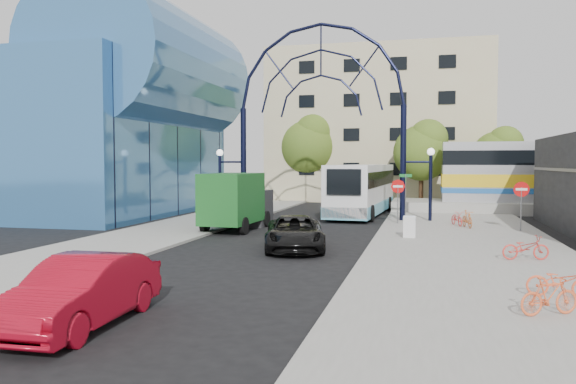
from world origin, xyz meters
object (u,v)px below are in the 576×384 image
(tree_north_a, at_px, (423,149))
(sandwich_board, at_px, (409,224))
(bike_near_b, at_px, (467,219))
(bike_far_b, at_px, (549,296))
(do_not_enter_sign, at_px, (521,194))
(black_suv, at_px, (295,233))
(tree_north_c, at_px, (500,154))
(bike_far_a, at_px, (526,248))
(red_sedan, at_px, (82,292))
(bike_near_a, at_px, (457,218))
(street_name_sign, at_px, (406,188))
(stop_sign, at_px, (398,190))
(green_truck, at_px, (237,201))
(tree_north_b, at_px, (310,144))
(gateway_arch, at_px, (321,81))
(bike_far_c, at_px, (560,282))
(city_bus, at_px, (362,189))

(tree_north_a, bearing_deg, sandwich_board, -91.50)
(bike_near_b, relative_size, bike_far_b, 1.04)
(do_not_enter_sign, relative_size, black_suv, 0.50)
(tree_north_c, height_order, bike_far_a, tree_north_c)
(red_sedan, bearing_deg, bike_near_a, 65.22)
(tree_north_c, bearing_deg, tree_north_a, -161.56)
(bike_far_a, height_order, bike_far_b, bike_far_b)
(black_suv, relative_size, bike_near_b, 3.28)
(bike_near_a, bearing_deg, street_name_sign, 144.90)
(stop_sign, distance_m, green_truck, 9.10)
(sandwich_board, relative_size, bike_far_b, 0.67)
(tree_north_b, bearing_deg, green_truck, -88.70)
(sandwich_board, distance_m, bike_far_a, 6.49)
(gateway_arch, bearing_deg, street_name_sign, -15.07)
(gateway_arch, height_order, red_sedan, gateway_arch)
(do_not_enter_sign, relative_size, tree_north_a, 0.35)
(bike_far_b, relative_size, bike_far_c, 0.92)
(green_truck, bearing_deg, tree_north_c, 54.00)
(green_truck, bearing_deg, city_bus, 63.41)
(bike_far_a, relative_size, bike_far_b, 1.12)
(tree_north_c, bearing_deg, city_bus, -135.70)
(red_sedan, height_order, bike_far_a, red_sedan)
(green_truck, bearing_deg, stop_sign, 27.79)
(street_name_sign, xyz_separation_m, tree_north_c, (6.92, 15.33, 2.15))
(red_sedan, height_order, bike_far_b, red_sedan)
(stop_sign, relative_size, bike_far_a, 1.52)
(tree_north_b, bearing_deg, tree_north_a, -21.80)
(do_not_enter_sign, xyz_separation_m, street_name_sign, (-5.80, 2.60, 0.15))
(city_bus, distance_m, bike_far_a, 18.84)
(city_bus, xyz_separation_m, bike_far_b, (6.88, -24.79, -1.22))
(stop_sign, distance_m, do_not_enter_sign, 6.51)
(stop_sign, bearing_deg, bike_near_b, -18.06)
(tree_north_c, xyz_separation_m, red_sedan, (-13.10, -37.43, -3.51))
(street_name_sign, distance_m, bike_far_a, 12.56)
(street_name_sign, xyz_separation_m, tree_north_a, (0.92, 13.33, 2.48))
(city_bus, bearing_deg, tree_north_b, 120.79)
(street_name_sign, bearing_deg, stop_sign, -123.64)
(do_not_enter_sign, height_order, tree_north_c, tree_north_c)
(street_name_sign, xyz_separation_m, bike_far_b, (3.81, -19.22, -1.57))
(do_not_enter_sign, xyz_separation_m, tree_north_c, (1.12, 17.93, 2.30))
(do_not_enter_sign, bearing_deg, bike_far_a, -97.87)
(green_truck, distance_m, black_suv, 7.56)
(street_name_sign, height_order, bike_far_a, street_name_sign)
(city_bus, height_order, bike_far_c, city_bus)
(sandwich_board, relative_size, black_suv, 0.20)
(street_name_sign, bearing_deg, black_suv, -111.06)
(gateway_arch, xyz_separation_m, city_bus, (2.13, 4.18, -6.77))
(gateway_arch, xyz_separation_m, green_truck, (-3.38, -5.97, -7.05))
(sandwich_board, xyz_separation_m, green_truck, (-8.98, 2.06, 0.76))
(tree_north_c, distance_m, bike_near_a, 17.15)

